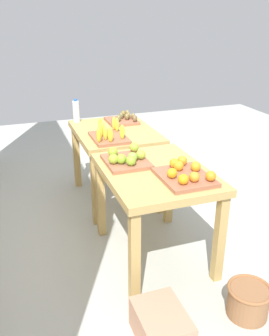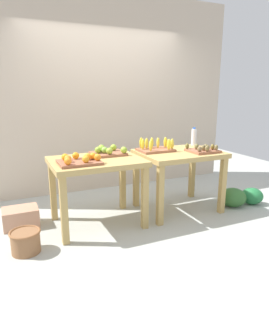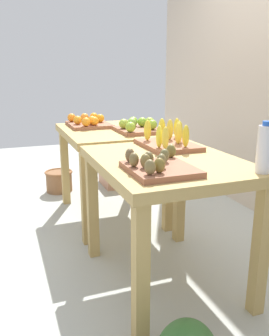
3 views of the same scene
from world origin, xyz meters
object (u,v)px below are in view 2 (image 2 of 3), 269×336
Objects in this scene: display_table_left at (96,169)px; apple_bin at (108,152)px; orange_bin at (80,160)px; wicker_basket at (26,241)px; watermelon_pile at (241,197)px; water_bottle at (194,137)px; cardboard_produce_box at (21,217)px; display_table_right at (179,160)px; banana_crate at (155,147)px; kiwi_bin at (203,150)px.

apple_bin reaches higher than display_table_left.
orange_bin is 0.97m from wicker_basket.
watermelon_pile is (2.22, -0.11, -0.71)m from orange_bin.
cardboard_produce_box is at bearing -179.65° from water_bottle.
watermelon_pile reaches higher than wicker_basket.
watermelon_pile is at bearing -16.44° from display_table_right.
display_table_right is 2.60× the size of cardboard_produce_box.
orange_bin is 1.14× the size of cardboard_produce_box.
display_table_left is 0.31m from apple_bin.
display_table_right is at bearing -10.77° from apple_bin.
display_table_right is 2.51× the size of apple_bin.
water_bottle is (0.44, 0.31, 0.24)m from display_table_right.
kiwi_bin is at bearing -30.79° from banana_crate.
display_table_right is 1.36m from orange_bin.
display_table_right is at bearing 6.03° from orange_bin.
orange_bin is 1.24× the size of kiwi_bin.
apple_bin is (0.20, 0.17, 0.16)m from display_table_left.
display_table_left is at bearing 180.00° from display_table_right.
apple_bin is at bearing 177.13° from banana_crate.
display_table_right is at bearing -27.41° from banana_crate.
display_table_left is 2.51× the size of apple_bin.
display_table_left reaches higher than cardboard_produce_box.
cardboard_produce_box is at bearing 174.70° from banana_crate.
apple_bin is 0.94× the size of banana_crate.
banana_crate is 1.91m from wicker_basket.
water_bottle is (1.36, 0.14, 0.08)m from apple_bin.
kiwi_bin is 2.38m from cardboard_produce_box.
watermelon_pile is at bearing -11.07° from cardboard_produce_box.
display_table_right is 2.08m from wicker_basket.
orange_bin reaches higher than display_table_left.
kiwi_bin is (0.52, -0.31, -0.02)m from banana_crate.
kiwi_bin reaches higher than display_table_left.
apple_bin reaches higher than orange_bin.
apple_bin reaches higher than watermelon_pile.
wicker_basket reaches higher than cardboard_produce_box.
banana_crate reaches higher than kiwi_bin.
water_bottle is at bearing 35.42° from display_table_right.
orange_bin is 1.10× the size of apple_bin.
water_bottle reaches higher than wicker_basket.
kiwi_bin is at bearing 172.03° from watermelon_pile.
display_table_left is at bearing -139.26° from apple_bin.
cardboard_produce_box is at bearing 160.67° from display_table_left.
display_table_right is 4.04× the size of water_bottle.
banana_crate reaches higher than watermelon_pile.
apple_bin is 0.56× the size of watermelon_pile.
watermelon_pile is 1.84× the size of cardboard_produce_box.
display_table_left is 2.08m from watermelon_pile.
display_table_left is 2.60× the size of cardboard_produce_box.
banana_crate is 1.20× the size of kiwi_bin.
watermelon_pile is at bearing -2.95° from orange_bin.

